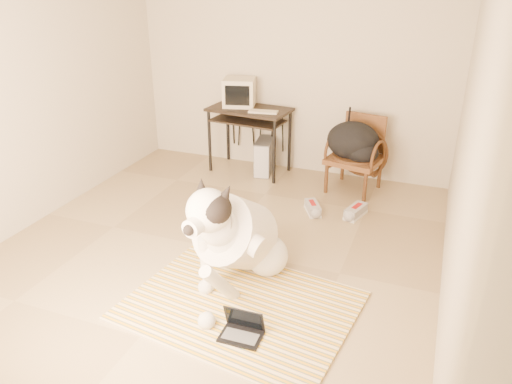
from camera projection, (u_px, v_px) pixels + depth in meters
The scene contains 15 objects.
floor at pixel (217, 248), 4.72m from camera, with size 4.50×4.50×0.00m, color #9D8760.
wall_back at pixel (292, 64), 6.07m from camera, with size 4.50×4.50×0.00m, color #C1B59E.
wall_left at pixel (25, 90), 4.81m from camera, with size 4.50×4.50×0.00m, color #C1B59E.
wall_right at pixel (469, 136), 3.51m from camera, with size 4.50×4.50×0.00m, color #C1B59E.
rug at pixel (240, 306), 3.91m from camera, with size 1.86×1.52×0.02m.
dog at pixel (236, 237), 4.08m from camera, with size 0.71×1.49×1.06m.
laptop at pixel (242, 329), 3.57m from camera, with size 0.30×0.22×0.21m.
computer_desk at pixel (249, 118), 6.20m from camera, with size 1.05×0.65×0.83m.
crt_monitor at pixel (239, 92), 6.22m from camera, with size 0.46×0.44×0.34m.
desk_keyboard at pixel (263, 112), 5.98m from camera, with size 0.35×0.13×0.02m, color beige.
pc_tower at pixel (264, 156), 6.37m from camera, with size 0.27×0.49×0.44m.
rattan_chair at pixel (357, 154), 5.81m from camera, with size 0.67×0.66×0.87m.
backpack at pixel (354, 143), 5.68m from camera, with size 0.61×0.49×0.44m.
sneaker_left at pixel (313, 208), 5.39m from camera, with size 0.26×0.33×0.11m.
sneaker_right at pixel (356, 212), 5.31m from camera, with size 0.22×0.35×0.12m.
Camera 1 is at (1.80, -3.67, 2.44)m, focal length 35.00 mm.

